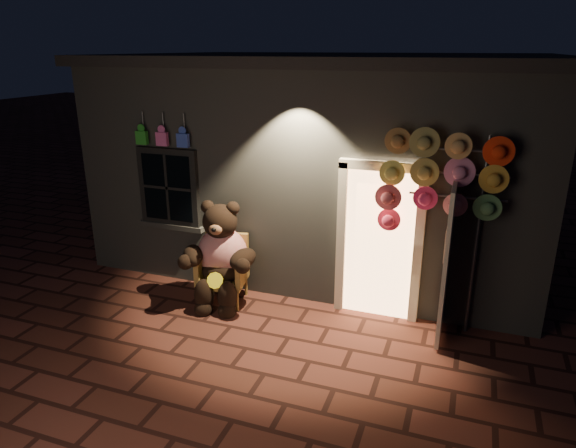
% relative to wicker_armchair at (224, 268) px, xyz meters
% --- Properties ---
extents(ground, '(60.00, 60.00, 0.00)m').
position_rel_wicker_armchair_xyz_m(ground, '(0.85, -1.13, -0.49)').
color(ground, '#5B2B23').
rests_on(ground, ground).
extents(shop_building, '(7.30, 5.95, 3.51)m').
position_rel_wicker_armchair_xyz_m(shop_building, '(0.85, 2.86, 1.24)').
color(shop_building, slate).
rests_on(shop_building, ground).
extents(wicker_armchair, '(0.77, 0.72, 0.98)m').
position_rel_wicker_armchair_xyz_m(wicker_armchair, '(0.00, 0.00, 0.00)').
color(wicker_armchair, '#AD8643').
rests_on(wicker_armchair, ground).
extents(teddy_bear, '(1.15, 0.98, 1.60)m').
position_rel_wicker_armchair_xyz_m(teddy_bear, '(0.01, -0.13, 0.24)').
color(teddy_bear, red).
rests_on(teddy_bear, ground).
extents(hat_rack, '(1.53, 0.22, 2.62)m').
position_rel_wicker_armchair_xyz_m(hat_rack, '(2.90, 0.14, 1.56)').
color(hat_rack, '#59595E').
rests_on(hat_rack, ground).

